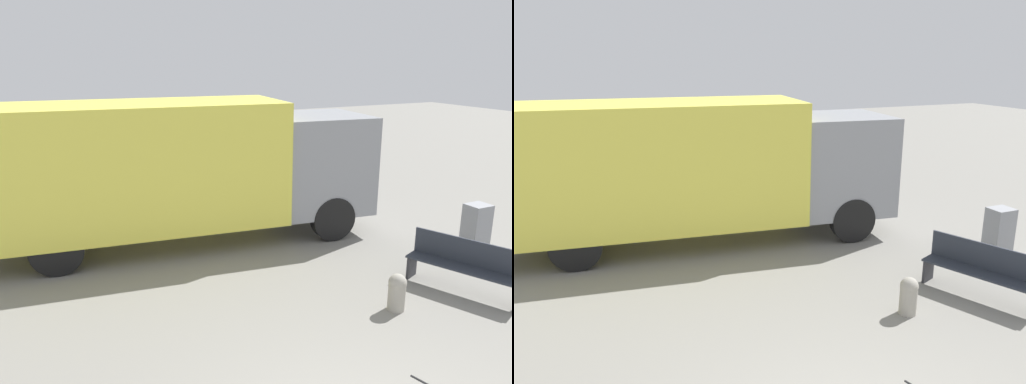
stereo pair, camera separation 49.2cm
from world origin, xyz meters
TOP-DOWN VIEW (x-y plane):
  - delivery_truck at (0.33, 7.31)m, footprint 8.54×3.16m
  - park_bench at (4.06, 2.84)m, footprint 1.11×1.97m
  - bollard_near_bench at (2.52, 2.81)m, footprint 0.30×0.30m
  - utility_box at (5.75, 4.09)m, footprint 0.47×0.41m

SIDE VIEW (x-z plane):
  - bollard_near_bench at x=2.52m, z-range 0.02..0.66m
  - park_bench at x=4.06m, z-range 0.05..0.98m
  - utility_box at x=5.75m, z-range 0.00..1.03m
  - delivery_truck at x=0.33m, z-range 0.18..3.29m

